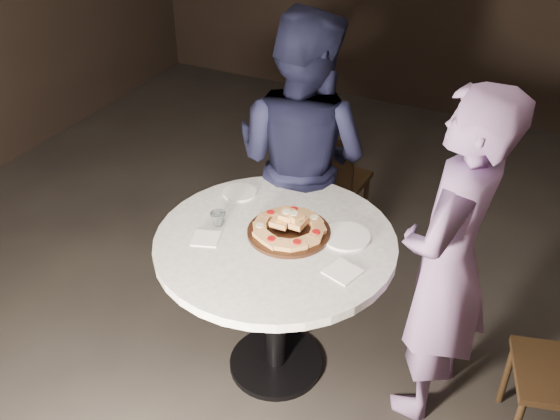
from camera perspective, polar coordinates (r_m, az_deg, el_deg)
name	(u,v)px	position (r m, az deg, el deg)	size (l,w,h in m)	color
floor	(282,352)	(3.56, 0.23, -12.86)	(7.00, 7.00, 0.00)	black
table	(276,265)	(3.02, -0.41, -5.04)	(1.41, 1.41, 0.86)	black
serving_board	(289,232)	(2.95, 0.82, -2.02)	(0.40, 0.40, 0.02)	black
focaccia_pile	(289,225)	(2.93, 0.84, -1.42)	(0.35, 0.36, 0.09)	#C3864B
plate_left	(240,192)	(3.25, -3.70, 1.62)	(0.18, 0.18, 0.01)	white
plate_right	(346,236)	(2.94, 6.07, -2.42)	(0.23, 0.23, 0.01)	white
water_glass	(218,219)	(3.01, -5.67, -0.81)	(0.07, 0.07, 0.07)	silver
napkin_near	(206,238)	(2.94, -6.79, -2.60)	(0.12, 0.12, 0.01)	white
napkin_far	(343,272)	(2.74, 5.75, -5.63)	(0.14, 0.14, 0.01)	white
chair_far	(330,177)	(4.12, 4.61, 3.01)	(0.41, 0.43, 0.85)	black
diner_navy	(301,160)	(3.53, 1.97, 4.59)	(0.84, 0.66, 1.74)	black
diner_teal	(447,264)	(2.87, 15.06, -4.80)	(0.62, 0.41, 1.71)	slate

